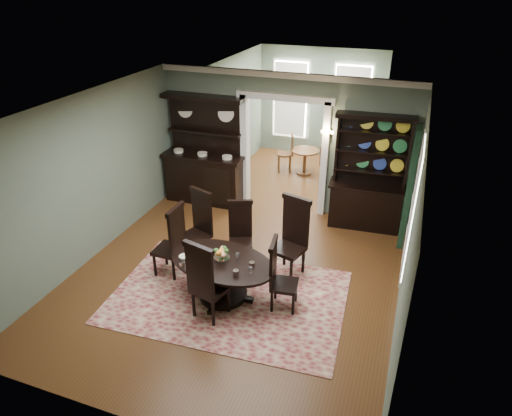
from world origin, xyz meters
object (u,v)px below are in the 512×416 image
(sideboard, at_px, (205,166))
(parlor_table, at_px, (305,158))
(dining_table, at_px, (222,271))
(welsh_dresser, at_px, (367,188))

(sideboard, relative_size, parlor_table, 3.37)
(sideboard, distance_m, parlor_table, 2.90)
(dining_table, height_order, welsh_dresser, welsh_dresser)
(welsh_dresser, height_order, parlor_table, welsh_dresser)
(welsh_dresser, bearing_deg, dining_table, -123.77)
(dining_table, relative_size, sideboard, 0.80)
(sideboard, relative_size, welsh_dresser, 1.03)
(sideboard, xyz_separation_m, parlor_table, (1.78, 2.25, -0.41))
(dining_table, bearing_deg, welsh_dresser, 69.69)
(welsh_dresser, distance_m, parlor_table, 2.93)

